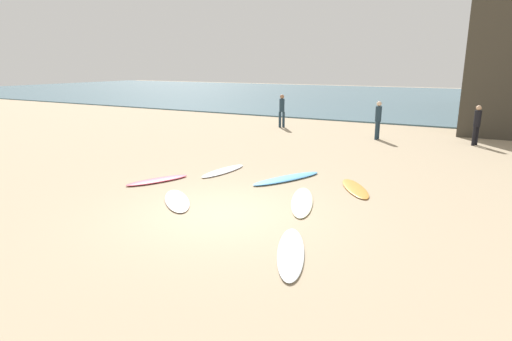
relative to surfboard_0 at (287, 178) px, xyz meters
The scene contains 12 objects.
ground_plane 3.49m from the surfboard_0, 91.87° to the right, with size 120.00×120.00×0.00m, color tan.
ocean_water 33.80m from the surfboard_0, 90.19° to the left, with size 120.00×40.00×0.08m, color #426675.
surfboard_0 is the anchor object (origin of this frame).
surfboard_1 5.18m from the surfboard_0, 64.65° to the right, with size 0.50×2.31×0.07m, color silver.
surfboard_2 3.64m from the surfboard_0, 116.02° to the right, with size 0.59×1.93×0.06m, color silver.
surfboard_3 3.90m from the surfboard_0, 148.51° to the right, with size 0.49×1.94×0.08m, color #D8445C.
surfboard_4 2.23m from the surfboard_0, behind, with size 0.51×2.04×0.07m, color white.
surfboard_5 2.11m from the surfboard_0, ahead, with size 0.53×1.97×0.07m, color orange.
surfboard_6 2.20m from the surfboard_0, 55.36° to the right, with size 0.54×2.46×0.06m, color #E7EABE.
beachgoer_near 10.22m from the surfboard_0, 61.83° to the left, with size 0.38×0.38×1.72m.
beachgoer_mid 8.55m from the surfboard_0, 84.97° to the left, with size 0.32×0.34×1.76m.
beachgoer_far 10.96m from the surfboard_0, 116.05° to the left, with size 0.37×0.37×1.80m.
Camera 1 is at (5.22, -7.86, 3.44)m, focal length 29.64 mm.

